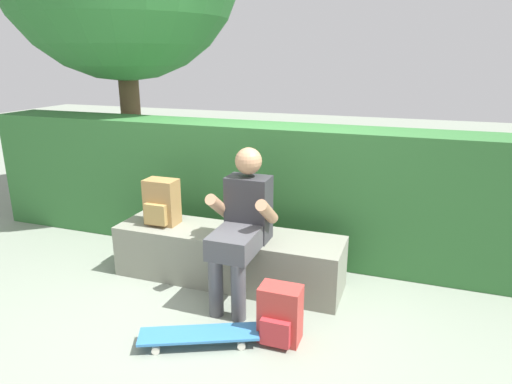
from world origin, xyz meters
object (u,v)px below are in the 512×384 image
backpack_on_bench (161,203)px  backpack_on_ground (280,315)px  person_skater (242,222)px  bench_main (228,256)px  skateboard_near_person (199,335)px

backpack_on_bench → backpack_on_ground: 1.52m
person_skater → backpack_on_ground: (0.45, -0.46, -0.45)m
person_skater → backpack_on_ground: 0.79m
bench_main → skateboard_near_person: (0.18, -0.91, -0.15)m
bench_main → backpack_on_bench: bearing=-179.1°
bench_main → skateboard_near_person: bench_main is taller
bench_main → person_skater: 0.53m
backpack_on_bench → person_skater: bearing=-14.1°
person_skater → backpack_on_bench: size_ratio=2.99×
skateboard_near_person → backpack_on_bench: size_ratio=2.03×
person_skater → backpack_on_bench: 0.87m
person_skater → skateboard_near_person: bearing=-93.7°
person_skater → skateboard_near_person: person_skater is taller
backpack_on_ground → bench_main: bearing=134.5°
bench_main → backpack_on_bench: (-0.62, -0.01, 0.42)m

